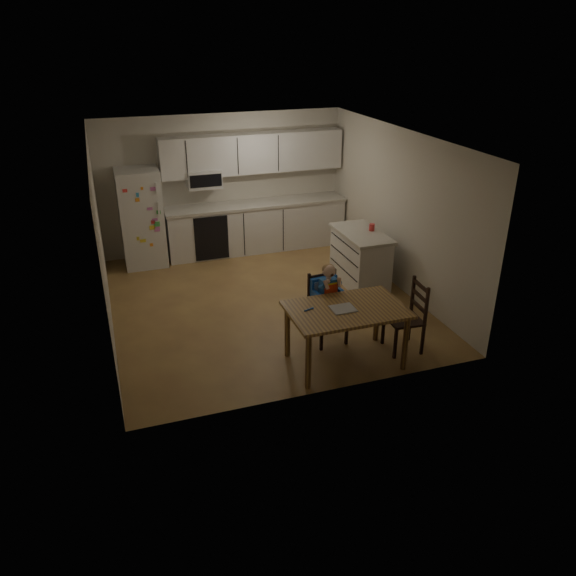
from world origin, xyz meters
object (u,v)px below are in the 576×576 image
at_px(refrigerator, 141,218).
at_px(dining_table, 346,316).
at_px(chair_booster, 327,294).
at_px(red_cup, 372,227).
at_px(kitchen_island, 360,258).
at_px(chair_side, 412,312).

height_order(refrigerator, dining_table, refrigerator).
relative_size(refrigerator, chair_booster, 1.52).
bearing_deg(red_cup, dining_table, -123.06).
distance_m(kitchen_island, dining_table, 2.46).
bearing_deg(dining_table, red_cup, 56.94).
distance_m(kitchen_island, chair_booster, 1.96).
bearing_deg(dining_table, refrigerator, 116.14).
relative_size(kitchen_island, red_cup, 10.97).
relative_size(dining_table, chair_side, 1.50).
bearing_deg(refrigerator, red_cup, -30.05).
bearing_deg(dining_table, chair_booster, 90.46).
height_order(refrigerator, chair_side, refrigerator).
xyz_separation_m(red_cup, dining_table, (-1.40, -2.16, -0.29)).
bearing_deg(dining_table, kitchen_island, 60.30).
bearing_deg(kitchen_island, chair_side, -97.39).
distance_m(kitchen_island, chair_side, 2.11).
xyz_separation_m(red_cup, chair_booster, (-1.41, -1.54, -0.28)).
distance_m(red_cup, chair_side, 2.20).
distance_m(chair_booster, chair_side, 1.12).
height_order(kitchen_island, chair_side, chair_side).
height_order(red_cup, chair_booster, chair_booster).
relative_size(refrigerator, dining_table, 1.19).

